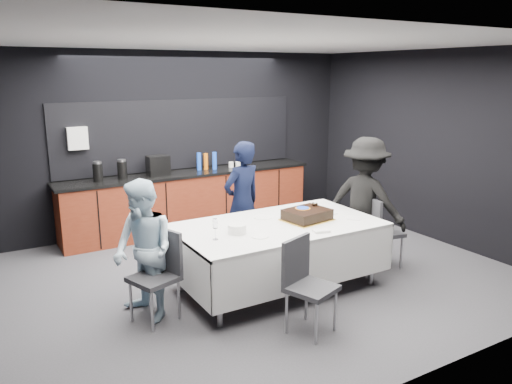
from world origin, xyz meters
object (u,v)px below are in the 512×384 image
Objects in this scene: cake_assembly at (307,215)px; person_left at (144,251)px; plate_stack at (237,229)px; chair_near at (305,278)px; person_center at (242,202)px; party_table at (278,235)px; person_right at (365,202)px; chair_right at (378,227)px; chair_left at (160,268)px; champagne_flute at (215,225)px.

person_left is at bearing 176.96° from cake_assembly.
plate_stack is at bearing -179.16° from cake_assembly.
person_center is (0.36, 1.92, 0.27)m from chair_near.
person_right reaches higher than party_table.
chair_near is (-1.78, -0.86, 0.00)m from chair_right.
party_table is 1.44m from chair_left.
chair_right is (1.47, -0.10, -0.11)m from party_table.
person_right is at bearing 7.19° from cake_assembly.
person_right is (-0.08, 0.18, 0.30)m from chair_right.
person_center is at bearing 35.07° from person_right.
chair_left is 0.57× the size of person_center.
person_right is (2.96, 0.03, 0.11)m from person_left.
person_center is at bearing 143.22° from chair_right.
champagne_flute is at bearing -165.92° from plate_stack.
party_table is at bearing 72.25° from chair_near.
chair_left reaches higher than plate_stack.
person_right is (1.70, 1.04, 0.30)m from chair_near.
plate_stack is at bearing 72.44° from person_right.
plate_stack is 0.98m from chair_near.
champagne_flute reaches higher than chair_near.
chair_left is at bearing -179.24° from party_table.
plate_stack is 1.96m from person_right.
chair_near is (0.55, -0.83, -0.40)m from champagne_flute.
person_right is at bearing 75.55° from person_left.
plate_stack is 0.32m from champagne_flute.
plate_stack is 0.90× the size of champagne_flute.
person_right reaches higher than person_center.
chair_near is 0.64× the size of person_left.
plate_stack is at bearing 68.40° from person_left.
chair_near is (-0.31, -0.96, -0.11)m from party_table.
chair_left reaches higher than party_table.
champagne_flute is at bearing -11.78° from chair_left.
person_center is (0.92, 1.09, -0.13)m from champagne_flute.
chair_right is (2.04, -0.04, -0.30)m from plate_stack.
chair_near reaches higher than party_table.
plate_stack is 1.01m from person_left.
person_center is at bearing 86.68° from party_table.
person_center is 0.96× the size of person_right.
party_table is at bearing 6.52° from plate_stack.
cake_assembly is 0.63× the size of chair_left.
champagne_flute is 2.27m from person_right.
person_center is at bearing 107.38° from cake_assembly.
chair_right is at bearing -2.81° from cake_assembly.
chair_right is at bearing -1.13° from plate_stack.
cake_assembly is at bearing 177.19° from chair_right.
person_left reaches higher than chair_near.
champagne_flute is 0.24× the size of chair_left.
champagne_flute is 0.15× the size of person_left.
person_right is at bearing 1.97° from chair_left.
chair_near is (0.26, -0.90, -0.30)m from plate_stack.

